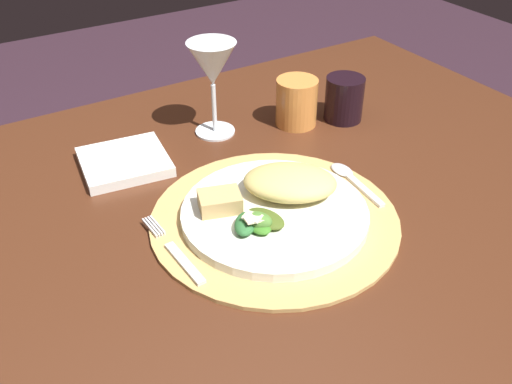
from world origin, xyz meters
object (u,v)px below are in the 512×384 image
at_px(amber_tumbler, 297,102).
at_px(fork, 175,252).
at_px(dinner_plate, 275,213).
at_px(wine_glass, 212,67).
at_px(dining_table, 219,276).
at_px(dark_tumbler, 344,99).
at_px(spoon, 349,176).
at_px(napkin, 124,162).

bearing_deg(amber_tumbler, fork, -147.36).
relative_size(dinner_plate, wine_glass, 1.59).
distance_m(dining_table, fork, 0.16).
relative_size(wine_glass, dark_tumbler, 2.04).
bearing_deg(amber_tumbler, dining_table, -146.67).
height_order(dining_table, amber_tumbler, amber_tumbler).
distance_m(spoon, wine_glass, 0.29).
bearing_deg(fork, dining_table, 30.59).
distance_m(amber_tumbler, dark_tumbler, 0.09).
relative_size(amber_tumbler, dark_tumbler, 1.05).
distance_m(napkin, wine_glass, 0.21).
height_order(dinner_plate, fork, dinner_plate).
relative_size(napkin, amber_tumbler, 1.57).
bearing_deg(spoon, amber_tumbler, 79.43).
xyz_separation_m(fork, wine_glass, (0.20, 0.27, 0.11)).
distance_m(dining_table, dinner_plate, 0.16).
relative_size(napkin, dark_tumbler, 1.66).
bearing_deg(amber_tumbler, wine_glass, 161.18).
bearing_deg(amber_tumbler, spoon, -100.57).
relative_size(dining_table, amber_tumbler, 15.99).
xyz_separation_m(spoon, wine_glass, (-0.10, 0.25, 0.11)).
distance_m(fork, napkin, 0.24).
bearing_deg(dining_table, fork, -149.41).
bearing_deg(fork, dinner_plate, -1.24).
distance_m(dinner_plate, fork, 0.15).
bearing_deg(wine_glass, dark_tumbler, -19.03).
distance_m(fork, spoon, 0.31).
relative_size(dining_table, napkin, 10.18).
bearing_deg(napkin, amber_tumbler, -4.33).
distance_m(dining_table, amber_tumbler, 0.35).
xyz_separation_m(spoon, dark_tumbler, (0.12, 0.17, 0.03)).
xyz_separation_m(amber_tumbler, dark_tumbler, (0.08, -0.03, -0.00)).
height_order(dining_table, dark_tumbler, dark_tumbler).
height_order(fork, napkin, napkin).
xyz_separation_m(dining_table, napkin, (-0.06, 0.19, 0.13)).
bearing_deg(amber_tumbler, dinner_plate, -130.60).
height_order(napkin, dark_tumbler, dark_tumbler).
distance_m(napkin, dark_tumbler, 0.41).
xyz_separation_m(fork, napkin, (0.02, 0.24, 0.00)).
bearing_deg(fork, napkin, 84.46).
xyz_separation_m(fork, dark_tumbler, (0.43, 0.19, 0.03)).
relative_size(napkin, wine_glass, 0.81).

